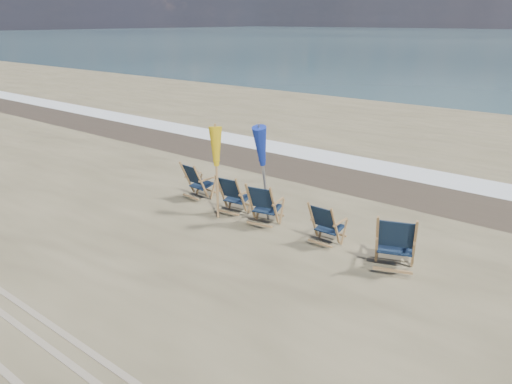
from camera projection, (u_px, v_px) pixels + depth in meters
surf_foam at (386, 168)px, 14.73m from camera, size 200.00×1.40×0.01m
wet_sand_strip at (362, 180)px, 13.63m from camera, size 200.00×2.60×0.00m
tire_tracks at (18, 352)px, 6.59m from camera, size 80.00×1.30×0.01m
beach_chair_0 at (201, 183)px, 11.85m from camera, size 0.66×0.73×0.95m
beach_chair_1 at (241, 197)px, 10.92m from camera, size 0.69×0.75×0.96m
beach_chair_2 at (274, 207)px, 10.29m from camera, size 0.77×0.83×0.99m
beach_chair_3 at (335, 228)px, 9.39m from camera, size 0.58×0.65×0.90m
beach_chair_4 at (414, 246)px, 8.39m from camera, size 0.95×1.00×1.11m
umbrella_yellow at (216, 152)px, 10.73m from camera, size 0.30×0.30×1.98m
umbrella_blue at (264, 148)px, 10.23m from camera, size 0.30×0.30×2.20m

